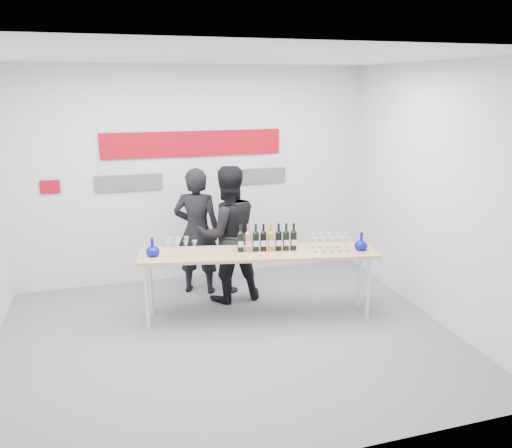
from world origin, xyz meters
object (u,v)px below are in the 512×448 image
presenter_left (197,231)px  mic_stand (231,258)px  tasting_table (258,257)px  presenter_right (227,234)px

presenter_left → mic_stand: presenter_left is taller
tasting_table → mic_stand: mic_stand is taller
presenter_left → mic_stand: (0.43, -0.12, -0.38)m
tasting_table → presenter_left: size_ratio=1.67×
tasting_table → mic_stand: 0.92m
presenter_left → presenter_right: presenter_right is taller
presenter_right → mic_stand: (0.09, 0.23, -0.41)m
tasting_table → presenter_right: bearing=120.9°
presenter_right → mic_stand: size_ratio=1.14×
presenter_right → presenter_left: bearing=-50.7°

